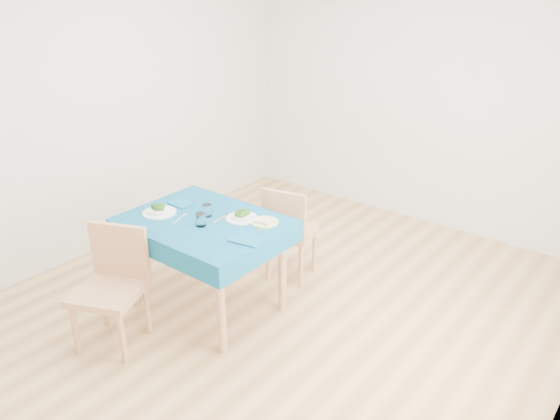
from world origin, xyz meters
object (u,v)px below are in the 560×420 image
Objects in this scene: table at (207,265)px; side_plate at (265,222)px; chair_near at (106,277)px; bowl_far at (242,215)px; chair_far at (292,226)px; bowl_near at (159,209)px.

side_plate is at bearing 32.07° from table.
bowl_far is (0.40, 0.93, 0.25)m from chair_near.
side_plate is (0.17, -0.55, 0.28)m from chair_far.
bowl_far is (0.56, 0.31, -0.00)m from bowl_near.
chair_far is 3.99× the size of bowl_far.
chair_near is at bearing -120.40° from side_plate.
chair_far is at bearing 58.33° from bowl_near.
bowl_near reaches higher than side_plate.
bowl_far is 1.16× the size of side_plate.
chair_near is 5.26× the size of side_plate.
bowl_near is at bearing -160.15° from table.
table is 1.21× the size of chair_far.
chair_near is 1.05m from bowl_far.
bowl_near is 1.24× the size of side_plate.
bowl_far is 0.19m from side_plate.
chair_near is 4.24× the size of bowl_near.
bowl_far reaches higher than table.
chair_near is (-0.19, -0.75, 0.16)m from table.
table is at bearing 19.85° from bowl_near.
bowl_near is (-0.35, -0.13, 0.42)m from table.
bowl_near reaches higher than table.
chair_near is at bearing -113.44° from bowl_far.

